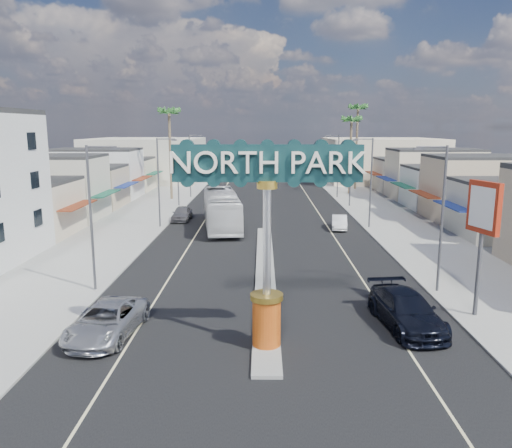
{
  "coord_description": "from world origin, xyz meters",
  "views": [
    {
      "loc": [
        -0.21,
        -19.57,
        10.03
      ],
      "look_at": [
        -0.59,
        10.34,
        4.22
      ],
      "focal_mm": 35.0,
      "sensor_mm": 36.0,
      "label": 1
    }
  ],
  "objects_px": {
    "streetlight_r_near": "(440,212)",
    "palm_right_far": "(358,112)",
    "traffic_signal_left": "(192,173)",
    "palm_right_mid": "(351,123)",
    "streetlight_l_near": "(93,211)",
    "streetlight_r_mid": "(369,178)",
    "traffic_signal_right": "(336,173)",
    "city_bus": "(221,209)",
    "streetlight_l_far": "(191,163)",
    "gateway_sign": "(267,222)",
    "car_parked_left": "(182,213)",
    "suv_left": "(107,320)",
    "car_parked_right": "(339,222)",
    "bank_pylon_sign": "(483,215)",
    "suv_right": "(406,310)",
    "palm_left_far": "(169,116)",
    "streetlight_l_mid": "(160,178)",
    "streetlight_r_far": "(337,163)"
  },
  "relations": [
    {
      "from": "streetlight_r_near",
      "to": "palm_right_far",
      "type": "xyz_separation_m",
      "value": [
        4.57,
        52.0,
        7.32
      ]
    },
    {
      "from": "streetlight_r_mid",
      "to": "palm_right_mid",
      "type": "xyz_separation_m",
      "value": [
        2.57,
        26.0,
        5.54
      ]
    },
    {
      "from": "traffic_signal_right",
      "to": "streetlight_l_mid",
      "type": "distance_m",
      "value": 24.11
    },
    {
      "from": "streetlight_l_near",
      "to": "streetlight_l_far",
      "type": "xyz_separation_m",
      "value": [
        0.0,
        42.0,
        0.0
      ]
    },
    {
      "from": "gateway_sign",
      "to": "palm_right_mid",
      "type": "relative_size",
      "value": 0.76
    },
    {
      "from": "streetlight_r_near",
      "to": "traffic_signal_right",
      "type": "bearing_deg",
      "value": 92.1
    },
    {
      "from": "traffic_signal_right",
      "to": "suv_left",
      "type": "relative_size",
      "value": 1.04
    },
    {
      "from": "streetlight_r_far",
      "to": "palm_right_far",
      "type": "bearing_deg",
      "value": 65.45
    },
    {
      "from": "bank_pylon_sign",
      "to": "car_parked_right",
      "type": "bearing_deg",
      "value": 83.43
    },
    {
      "from": "palm_right_mid",
      "to": "streetlight_l_near",
      "type": "bearing_deg",
      "value": -116.99
    },
    {
      "from": "traffic_signal_right",
      "to": "suv_left",
      "type": "distance_m",
      "value": 44.29
    },
    {
      "from": "traffic_signal_right",
      "to": "streetlight_r_mid",
      "type": "bearing_deg",
      "value": -84.9
    },
    {
      "from": "streetlight_r_far",
      "to": "bank_pylon_sign",
      "type": "relative_size",
      "value": 1.25
    },
    {
      "from": "streetlight_l_far",
      "to": "palm_right_far",
      "type": "relative_size",
      "value": 0.64
    },
    {
      "from": "traffic_signal_left",
      "to": "streetlight_l_far",
      "type": "distance_m",
      "value": 8.14
    },
    {
      "from": "traffic_signal_right",
      "to": "palm_left_far",
      "type": "height_order",
      "value": "palm_left_far"
    },
    {
      "from": "streetlight_r_near",
      "to": "palm_right_far",
      "type": "relative_size",
      "value": 0.64
    },
    {
      "from": "streetlight_r_far",
      "to": "car_parked_right",
      "type": "bearing_deg",
      "value": -97.39
    },
    {
      "from": "streetlight_l_mid",
      "to": "palm_left_far",
      "type": "xyz_separation_m",
      "value": [
        -2.57,
        20.0,
        6.43
      ]
    },
    {
      "from": "streetlight_l_near",
      "to": "streetlight_r_near",
      "type": "bearing_deg",
      "value": 0.0
    },
    {
      "from": "traffic_signal_left",
      "to": "palm_right_mid",
      "type": "relative_size",
      "value": 0.5
    },
    {
      "from": "palm_right_far",
      "to": "suv_right",
      "type": "xyz_separation_m",
      "value": [
        -7.87,
        -57.43,
        -11.49
      ]
    },
    {
      "from": "streetlight_l_far",
      "to": "suv_right",
      "type": "distance_m",
      "value": 50.75
    },
    {
      "from": "palm_right_mid",
      "to": "city_bus",
      "type": "bearing_deg",
      "value": -123.77
    },
    {
      "from": "streetlight_l_near",
      "to": "streetlight_r_mid",
      "type": "xyz_separation_m",
      "value": [
        20.87,
        20.0,
        0.0
      ]
    },
    {
      "from": "traffic_signal_right",
      "to": "palm_right_far",
      "type": "height_order",
      "value": "palm_right_far"
    },
    {
      "from": "palm_left_far",
      "to": "palm_right_far",
      "type": "xyz_separation_m",
      "value": [
        28.0,
        12.0,
        0.89
      ]
    },
    {
      "from": "streetlight_l_mid",
      "to": "suv_left",
      "type": "height_order",
      "value": "streetlight_l_mid"
    },
    {
      "from": "car_parked_right",
      "to": "bank_pylon_sign",
      "type": "relative_size",
      "value": 0.58
    },
    {
      "from": "car_parked_left",
      "to": "traffic_signal_left",
      "type": "bearing_deg",
      "value": 92.17
    },
    {
      "from": "streetlight_r_near",
      "to": "car_parked_left",
      "type": "bearing_deg",
      "value": 129.02
    },
    {
      "from": "traffic_signal_left",
      "to": "car_parked_left",
      "type": "distance_m",
      "value": 10.63
    },
    {
      "from": "streetlight_r_mid",
      "to": "car_parked_left",
      "type": "distance_m",
      "value": 20.27
    },
    {
      "from": "streetlight_r_far",
      "to": "palm_right_far",
      "type": "xyz_separation_m",
      "value": [
        4.57,
        10.0,
        7.32
      ]
    },
    {
      "from": "streetlight_r_near",
      "to": "streetlight_r_mid",
      "type": "relative_size",
      "value": 1.0
    },
    {
      "from": "city_bus",
      "to": "suv_right",
      "type": "bearing_deg",
      "value": -73.67
    },
    {
      "from": "traffic_signal_left",
      "to": "streetlight_r_mid",
      "type": "distance_m",
      "value": 24.11
    },
    {
      "from": "streetlight_l_mid",
      "to": "gateway_sign",
      "type": "bearing_deg",
      "value": -69.58
    },
    {
      "from": "suv_right",
      "to": "palm_right_mid",
      "type": "bearing_deg",
      "value": 76.52
    },
    {
      "from": "streetlight_r_mid",
      "to": "palm_right_far",
      "type": "bearing_deg",
      "value": 81.88
    },
    {
      "from": "traffic_signal_right",
      "to": "city_bus",
      "type": "height_order",
      "value": "traffic_signal_right"
    },
    {
      "from": "streetlight_r_near",
      "to": "city_bus",
      "type": "xyz_separation_m",
      "value": [
        -14.77,
        20.07,
        -3.19
      ]
    },
    {
      "from": "streetlight_l_mid",
      "to": "palm_right_mid",
      "type": "xyz_separation_m",
      "value": [
        23.43,
        26.0,
        5.54
      ]
    },
    {
      "from": "streetlight_r_mid",
      "to": "bank_pylon_sign",
      "type": "bearing_deg",
      "value": -88.08
    },
    {
      "from": "streetlight_r_mid",
      "to": "bank_pylon_sign",
      "type": "distance_m",
      "value": 24.04
    },
    {
      "from": "palm_right_mid",
      "to": "palm_right_far",
      "type": "bearing_deg",
      "value": 71.57
    },
    {
      "from": "gateway_sign",
      "to": "streetlight_l_far",
      "type": "bearing_deg",
      "value": 101.78
    },
    {
      "from": "streetlight_l_far",
      "to": "city_bus",
      "type": "bearing_deg",
      "value": -74.46
    },
    {
      "from": "traffic_signal_left",
      "to": "city_bus",
      "type": "xyz_separation_m",
      "value": [
        4.85,
        -13.92,
        -2.4
      ]
    },
    {
      "from": "gateway_sign",
      "to": "streetlight_r_near",
      "type": "distance_m",
      "value": 13.19
    }
  ]
}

